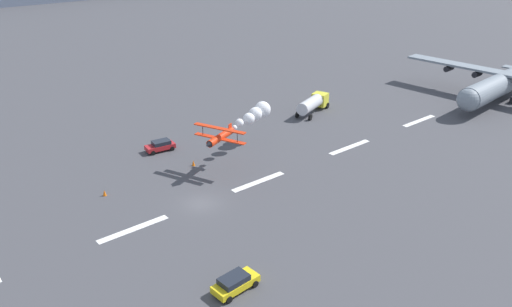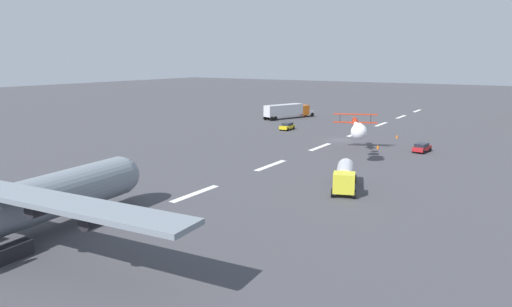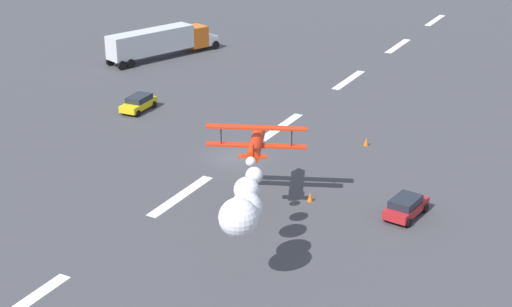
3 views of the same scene
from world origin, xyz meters
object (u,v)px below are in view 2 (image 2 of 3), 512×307
Objects in this scene: stunt_biplane_red at (358,129)px; traffic_cone_far at (378,147)px; semi_truck_orange at (288,110)px; cargo_transport_plane at (12,206)px; fuel_tanker_truck at (345,175)px; followme_car_yellow at (287,126)px; traffic_cone_near at (397,136)px; airport_staff_sedan at (422,147)px.

stunt_biplane_red is 10.58m from traffic_cone_far.
cargo_transport_plane is at bearing 13.67° from semi_truck_orange.
fuel_tanker_truck reaches higher than followme_car_yellow.
traffic_cone_near is at bearing 94.50° from followme_car_yellow.
followme_car_yellow is at bearing -131.00° from stunt_biplane_red.
traffic_cone_far is (-57.83, 12.12, -3.01)m from cargo_transport_plane.
cargo_transport_plane is 50.15× the size of traffic_cone_near.
followme_car_yellow is (17.38, 9.31, -1.32)m from semi_truck_orange.
airport_staff_sedan is at bearing 55.84° from semi_truck_orange.
fuel_tanker_truck is 40.30m from traffic_cone_near.
semi_truck_orange is at bearing -115.39° from traffic_cone_near.
followme_car_yellow is 26.10m from traffic_cone_far.
cargo_transport_plane reaches higher than stunt_biplane_red.
semi_truck_orange is at bearing -151.83° from followme_car_yellow.
cargo_transport_plane is 2.46× the size of semi_truck_orange.
stunt_biplane_red reaches higher than traffic_cone_far.
airport_staff_sedan is (-28.24, 2.31, -0.92)m from fuel_tanker_truck.
semi_truck_orange is at bearing -130.49° from traffic_cone_far.
cargo_transport_plane is at bearing -13.92° from stunt_biplane_red.
cargo_transport_plane reaches higher than followme_car_yellow.
followme_car_yellow is at bearing 28.17° from semi_truck_orange.
semi_truck_orange reaches higher than fuel_tanker_truck.
semi_truck_orange is 3.56× the size of airport_staff_sedan.
followme_car_yellow is (-20.48, -23.56, -3.90)m from stunt_biplane_red.
traffic_cone_near is at bearing -147.63° from airport_staff_sedan.
airport_staff_sedan is 5.73× the size of traffic_cone_near.
stunt_biplane_red is 20.36× the size of traffic_cone_far.
fuel_tanker_truck is 27.73m from traffic_cone_far.
fuel_tanker_truck is at bearing 7.29° from traffic_cone_near.
traffic_cone_far is at bearing 65.46° from followme_car_yellow.
traffic_cone_far is (10.83, 23.74, -0.44)m from followme_car_yellow.
cargo_transport_plane is 34.97m from fuel_tanker_truck.
stunt_biplane_red is at bearing -1.04° from traffic_cone_far.
stunt_biplane_red reaches higher than airport_staff_sedan.
followme_car_yellow is 32.38m from airport_staff_sedan.
airport_staff_sedan is at bearing 161.89° from cargo_transport_plane.
fuel_tanker_truck is 11.50× the size of traffic_cone_near.
cargo_transport_plane is 2.46× the size of stunt_biplane_red.
stunt_biplane_red reaches higher than traffic_cone_near.
cargo_transport_plane is 4.36× the size of fuel_tanker_truck.
traffic_cone_far is (12.68, 0.31, 0.00)m from traffic_cone_near.
airport_staff_sedan is (-58.80, 19.23, -2.57)m from cargo_transport_plane.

